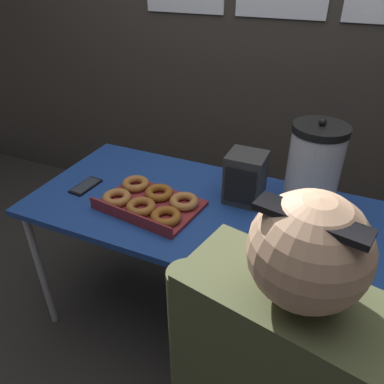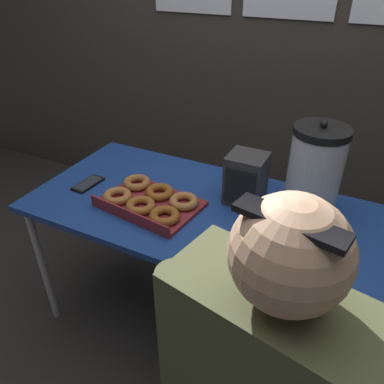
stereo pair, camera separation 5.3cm
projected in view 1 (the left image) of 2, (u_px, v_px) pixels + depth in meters
The scene contains 7 objects.
ground_plane at pixel (204, 320), 1.92m from camera, with size 12.00×12.00×0.00m, color #2D2B28.
back_wall at pixel (279, 33), 2.07m from camera, with size 6.00×0.11×2.44m.
folding_table at pixel (206, 216), 1.57m from camera, with size 1.49×0.71×0.70m.
donut_box at pixel (150, 202), 1.54m from camera, with size 0.43×0.32×0.05m.
coffee_urn at pixel (314, 168), 1.46m from camera, with size 0.21×0.24×0.38m.
cell_phone at pixel (86, 186), 1.68m from camera, with size 0.08×0.16×0.01m.
space_heater at pixel (245, 178), 1.54m from camera, with size 0.15×0.15×0.21m.
Camera 1 is at (0.46, -1.18, 1.58)m, focal length 35.00 mm.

